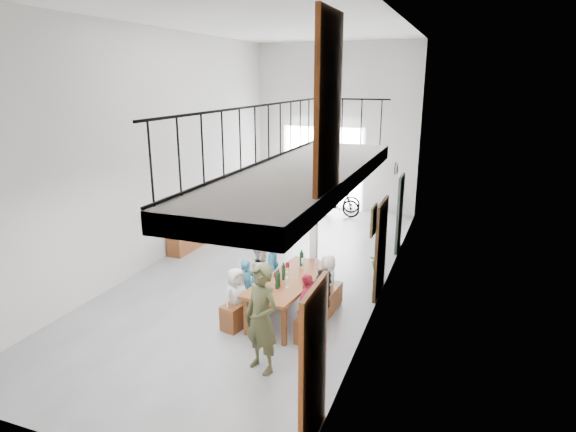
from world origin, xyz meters
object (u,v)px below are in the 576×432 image
at_px(side_bench, 192,237).
at_px(host_standing, 262,319).
at_px(serving_counter, 286,193).
at_px(oak_barrel, 255,204).
at_px(tasting_table, 290,283).
at_px(bench_inner, 260,300).
at_px(bicycle_near, 335,200).

distance_m(side_bench, host_standing, 6.10).
bearing_deg(host_standing, serving_counter, 130.34).
bearing_deg(oak_barrel, host_standing, -65.06).
distance_m(tasting_table, bench_inner, 0.79).
height_order(tasting_table, oak_barrel, oak_barrel).
height_order(oak_barrel, host_standing, host_standing).
bearing_deg(bicycle_near, oak_barrel, 108.65).
xyz_separation_m(tasting_table, side_bench, (-3.83, 2.80, -0.45)).
distance_m(oak_barrel, host_standing, 8.53).
xyz_separation_m(bench_inner, side_bench, (-3.20, 2.78, 0.02)).
bearing_deg(tasting_table, side_bench, 151.33).
bearing_deg(serving_counter, host_standing, -81.42).
height_order(bench_inner, serving_counter, serving_counter).
bearing_deg(bench_inner, bicycle_near, 106.82).
xyz_separation_m(side_bench, oak_barrel, (0.42, 3.17, 0.19)).
bearing_deg(bicycle_near, serving_counter, 70.04).
xyz_separation_m(bench_inner, oak_barrel, (-2.78, 5.96, 0.21)).
bearing_deg(oak_barrel, serving_counter, 74.36).
bearing_deg(bench_inner, tasting_table, 11.41).
bearing_deg(bench_inner, serving_counter, 119.72).
distance_m(oak_barrel, serving_counter, 1.71).
height_order(tasting_table, bench_inner, tasting_table).
relative_size(tasting_table, bicycle_near, 1.35).
xyz_separation_m(host_standing, bicycle_near, (-1.34, 9.20, -0.42)).
bearing_deg(serving_counter, side_bench, -110.22).
bearing_deg(host_standing, bicycle_near, 120.15).
bearing_deg(bicycle_near, bench_inner, 169.42).
relative_size(oak_barrel, serving_counter, 0.48).
xyz_separation_m(oak_barrel, serving_counter, (0.46, 1.65, 0.05)).
xyz_separation_m(bench_inner, bicycle_near, (-0.53, 7.44, 0.21)).
distance_m(serving_counter, bicycle_near, 1.80).
bearing_deg(tasting_table, serving_counter, 118.68).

